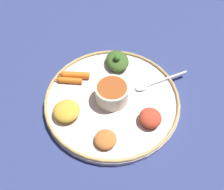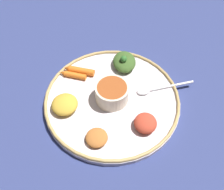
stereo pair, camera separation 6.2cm
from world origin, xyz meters
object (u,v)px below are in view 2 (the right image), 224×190
Objects in this scene: spoon at (156,89)px; carrot_outer at (73,75)px; carrot_near_spoon at (80,70)px; center_bowl at (112,93)px; greens_pile at (124,62)px.

spoon is 1.88× the size of carrot_outer.
carrot_outer reaches higher than spoon.
center_bowl is at bearing -28.03° from carrot_near_spoon.
greens_pile reaches higher than carrot_near_spoon.
carrot_outer is at bearing -119.80° from carrot_near_spoon.
carrot_near_spoon is (-0.11, -0.06, -0.01)m from greens_pile.
center_bowl is 0.12m from greens_pile.
carrot_outer is (-0.22, -0.02, 0.00)m from spoon.
center_bowl is at bearing -89.59° from greens_pile.
center_bowl reaches higher than greens_pile.
center_bowl is 0.97× the size of carrot_near_spoon.
center_bowl is at bearing -18.13° from carrot_outer.
greens_pile is (-0.10, 0.06, 0.01)m from spoon.
carrot_near_spoon is 0.02m from carrot_outer.
greens_pile reaches higher than carrot_outer.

